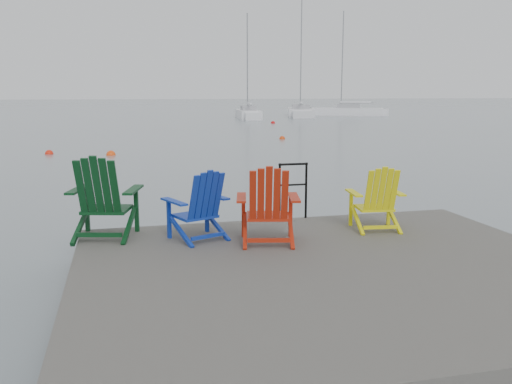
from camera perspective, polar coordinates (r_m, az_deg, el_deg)
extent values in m
plane|color=slate|center=(6.58, 8.33, -11.94)|extent=(400.00, 400.00, 0.00)
cube|color=#33302D|center=(6.44, 8.42, -8.65)|extent=(6.00, 5.00, 0.20)
cylinder|color=black|center=(8.31, -15.70, -9.60)|extent=(0.26, 0.26, 1.20)
cylinder|color=black|center=(8.63, 2.72, -8.46)|extent=(0.26, 0.26, 1.20)
cylinder|color=black|center=(9.72, 18.28, -6.80)|extent=(0.26, 0.26, 1.20)
cylinder|color=black|center=(8.55, 2.50, 0.04)|extent=(0.04, 0.04, 0.90)
cylinder|color=black|center=(8.68, 5.29, 0.17)|extent=(0.04, 0.04, 0.90)
cylinder|color=black|center=(8.55, 3.94, 2.94)|extent=(0.48, 0.04, 0.04)
cylinder|color=black|center=(8.60, 3.92, 0.76)|extent=(0.44, 0.03, 0.03)
cube|color=#093315|center=(7.89, -15.41, -1.79)|extent=(0.73, 0.68, 0.05)
cube|color=#093315|center=(8.22, -17.38, -1.77)|extent=(0.07, 0.07, 0.64)
cube|color=#093315|center=(8.02, -12.47, -1.83)|extent=(0.07, 0.07, 0.64)
cube|color=#093315|center=(7.93, -18.26, 0.24)|extent=(0.31, 0.71, 0.03)
cube|color=#093315|center=(7.71, -12.79, 0.23)|extent=(0.31, 0.71, 0.03)
cube|color=#093315|center=(7.47, -16.35, 0.49)|extent=(0.62, 0.43, 0.79)
cube|color=#0F2E9D|center=(7.54, -6.44, -2.50)|extent=(0.65, 0.61, 0.04)
cube|color=#0F2E9D|center=(7.57, -9.14, -2.84)|extent=(0.06, 0.06, 0.54)
cube|color=#0F2E9D|center=(7.86, -5.20, -2.26)|extent=(0.06, 0.06, 0.54)
cube|color=#0F2E9D|center=(7.32, -8.63, -1.01)|extent=(0.33, 0.59, 0.03)
cube|color=#0F2E9D|center=(7.64, -4.28, -0.44)|extent=(0.33, 0.59, 0.03)
cube|color=#0F2E9D|center=(7.21, -5.26, -0.46)|extent=(0.53, 0.41, 0.66)
cube|color=#AA210C|center=(7.35, 1.23, -2.56)|extent=(0.65, 0.60, 0.04)
cube|color=#AA210C|center=(7.56, -1.33, -2.56)|extent=(0.06, 0.06, 0.59)
cube|color=#AA210C|center=(7.58, 3.65, -2.53)|extent=(0.06, 0.06, 0.59)
cube|color=#AA210C|center=(7.27, -1.55, -0.59)|extent=(0.26, 0.65, 0.03)
cube|color=#AA210C|center=(7.30, 4.03, -0.57)|extent=(0.26, 0.65, 0.03)
cube|color=#AA210C|center=(6.95, 1.36, -0.38)|extent=(0.56, 0.37, 0.72)
cube|color=yellow|center=(8.22, 12.30, -1.64)|extent=(0.56, 0.51, 0.04)
cube|color=yellow|center=(8.32, 9.96, -1.71)|extent=(0.05, 0.05, 0.53)
cube|color=yellow|center=(8.50, 13.80, -1.60)|extent=(0.05, 0.05, 0.53)
cube|color=yellow|center=(8.06, 10.25, -0.09)|extent=(0.19, 0.58, 0.03)
cube|color=yellow|center=(8.26, 14.51, 0.00)|extent=(0.19, 0.58, 0.03)
cube|color=yellow|center=(7.88, 13.08, 0.14)|extent=(0.49, 0.30, 0.65)
cube|color=white|center=(53.07, -0.86, 8.03)|extent=(2.73, 7.43, 1.10)
cube|color=#9E9EA3|center=(52.69, -0.82, 8.77)|extent=(1.57, 2.32, 0.55)
cylinder|color=gray|center=(53.46, -0.92, 13.50)|extent=(0.12, 0.12, 9.07)
cube|color=white|center=(58.53, 4.69, 8.22)|extent=(5.28, 10.19, 1.10)
cube|color=#9E9EA3|center=(58.01, 4.72, 8.89)|extent=(2.57, 3.35, 0.55)
cylinder|color=gray|center=(59.15, 4.77, 14.76)|extent=(0.12, 0.12, 12.33)
cube|color=white|center=(60.75, 9.31, 8.20)|extent=(8.31, 5.34, 1.10)
cube|color=#9E9EA3|center=(60.71, 9.72, 8.85)|extent=(2.85, 2.38, 0.55)
cylinder|color=gray|center=(60.81, 9.08, 13.54)|extent=(0.12, 0.12, 10.21)
sphere|color=#F84A0E|center=(22.63, -15.02, 3.77)|extent=(0.38, 0.38, 0.38)
sphere|color=red|center=(23.83, -20.94, 3.76)|extent=(0.34, 0.34, 0.34)
sphere|color=#E03E0D|center=(29.52, 2.78, 5.60)|extent=(0.33, 0.33, 0.33)
sphere|color=red|center=(44.73, 1.80, 7.25)|extent=(0.35, 0.35, 0.35)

